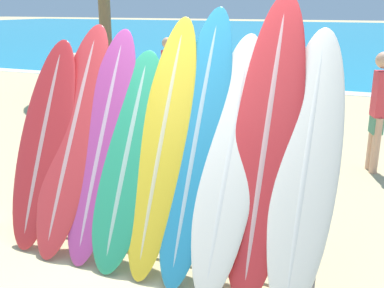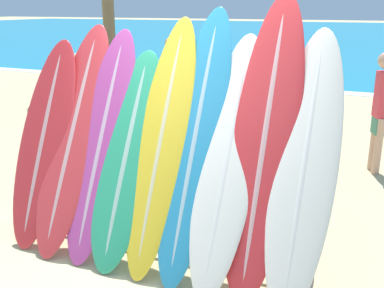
% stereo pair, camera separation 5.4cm
% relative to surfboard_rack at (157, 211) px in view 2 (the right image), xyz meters
% --- Properties ---
extents(ocean_water, '(120.00, 60.00, 0.01)m').
position_rel_surfboard_rack_xyz_m(ocean_water, '(0.08, 38.79, -0.48)').
color(ocean_water, teal).
rests_on(ocean_water, ground_plane).
extents(surfboard_rack, '(2.88, 0.04, 0.88)m').
position_rel_surfboard_rack_xyz_m(surfboard_rack, '(0.00, 0.00, 0.00)').
color(surfboard_rack, slate).
rests_on(surfboard_rack, ground_plane).
extents(surfboard_slot_0, '(0.59, 0.96, 1.98)m').
position_rel_surfboard_rack_xyz_m(surfboard_slot_0, '(-1.28, 0.02, 0.51)').
color(surfboard_slot_0, red).
rests_on(surfboard_slot_0, ground_plane).
extents(surfboard_slot_1, '(0.58, 1.17, 2.13)m').
position_rel_surfboard_rack_xyz_m(surfboard_slot_1, '(-0.95, 0.07, 0.59)').
color(surfboard_slot_1, red).
rests_on(surfboard_slot_1, ground_plane).
extents(surfboard_slot_2, '(0.53, 1.09, 2.09)m').
position_rel_surfboard_rack_xyz_m(surfboard_slot_2, '(-0.62, 0.06, 0.57)').
color(surfboard_slot_2, '#B23D8E').
rests_on(surfboard_slot_2, ground_plane).
extents(surfboard_slot_3, '(0.59, 1.03, 1.90)m').
position_rel_surfboard_rack_xyz_m(surfboard_slot_3, '(-0.31, 0.01, 0.47)').
color(surfboard_slot_3, '#289E70').
rests_on(surfboard_slot_3, ground_plane).
extents(surfboard_slot_4, '(0.49, 1.14, 2.21)m').
position_rel_surfboard_rack_xyz_m(surfboard_slot_4, '(0.02, 0.08, 0.63)').
color(surfboard_slot_4, yellow).
rests_on(surfboard_slot_4, ground_plane).
extents(surfboard_slot_5, '(0.50, 1.20, 2.30)m').
position_rel_surfboard_rack_xyz_m(surfboard_slot_5, '(0.33, 0.12, 0.67)').
color(surfboard_slot_5, teal).
rests_on(surfboard_slot_5, ground_plane).
extents(surfboard_slot_6, '(0.52, 1.17, 2.08)m').
position_rel_surfboard_rack_xyz_m(surfboard_slot_6, '(0.65, 0.06, 0.56)').
color(surfboard_slot_6, silver).
rests_on(surfboard_slot_6, ground_plane).
extents(surfboard_slot_7, '(0.55, 1.12, 2.41)m').
position_rel_surfboard_rack_xyz_m(surfboard_slot_7, '(0.94, 0.12, 0.73)').
color(surfboard_slot_7, red).
rests_on(surfboard_slot_7, ground_plane).
extents(surfboard_slot_8, '(0.52, 1.13, 2.14)m').
position_rel_surfboard_rack_xyz_m(surfboard_slot_8, '(1.28, 0.06, 0.59)').
color(surfboard_slot_8, silver).
rests_on(surfboard_slot_8, ground_plane).
extents(person_near_water, '(0.23, 0.28, 1.71)m').
position_rel_surfboard_rack_xyz_m(person_near_water, '(1.77, 3.30, 0.45)').
color(person_near_water, tan).
rests_on(person_near_water, ground_plane).
extents(person_mid_beach, '(0.22, 0.28, 1.67)m').
position_rel_surfboard_rack_xyz_m(person_mid_beach, '(-2.44, 5.27, 0.43)').
color(person_mid_beach, tan).
rests_on(person_mid_beach, ground_plane).
extents(person_far_left, '(0.22, 0.28, 1.66)m').
position_rel_surfboard_rack_xyz_m(person_far_left, '(-0.47, 6.91, 0.43)').
color(person_far_left, tan).
rests_on(person_far_left, ground_plane).
extents(person_far_right, '(0.27, 0.25, 1.59)m').
position_rel_surfboard_rack_xyz_m(person_far_right, '(-2.69, 2.49, 0.39)').
color(person_far_right, beige).
rests_on(person_far_right, ground_plane).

